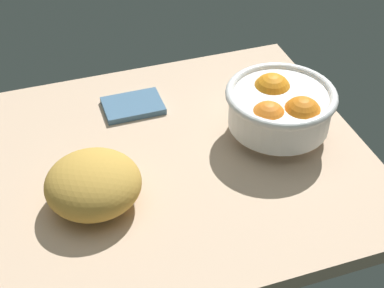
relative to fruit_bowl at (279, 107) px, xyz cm
name	(u,v)px	position (x,y,z in cm)	size (l,w,h in cm)	color
ground_plane	(142,170)	(25.98, -0.05, -8.14)	(81.22, 61.53, 3.00)	#CFAD8E
fruit_bowl	(279,107)	(0.00, 0.00, 0.00)	(20.09, 20.09, 11.23)	white
bread_loaf	(93,184)	(35.55, 6.79, -2.30)	(15.56, 15.02, 8.67)	gold
napkin_folded	(133,106)	(23.36, -16.87, -6.03)	(11.60, 8.19, 1.21)	#476C8C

